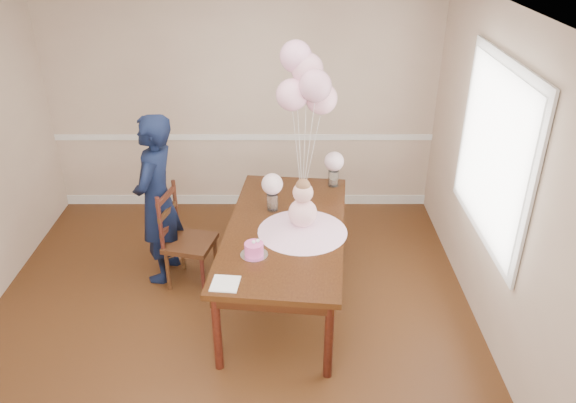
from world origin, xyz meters
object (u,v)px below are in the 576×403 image
(dining_table_top, at_px, (285,230))
(birthday_cake, at_px, (254,249))
(woman, at_px, (157,200))
(dining_chair_seat, at_px, (190,243))

(dining_table_top, height_order, birthday_cake, birthday_cake)
(dining_table_top, xyz_separation_m, woman, (-1.23, 0.41, 0.09))
(birthday_cake, distance_m, dining_chair_seat, 1.06)
(dining_table_top, distance_m, woman, 1.30)
(woman, bearing_deg, birthday_cake, 58.98)
(dining_table_top, height_order, dining_chair_seat, dining_table_top)
(dining_chair_seat, bearing_deg, birthday_cake, -33.98)
(woman, bearing_deg, dining_chair_seat, 76.71)
(birthday_cake, height_order, dining_chair_seat, birthday_cake)
(dining_table_top, relative_size, woman, 1.23)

